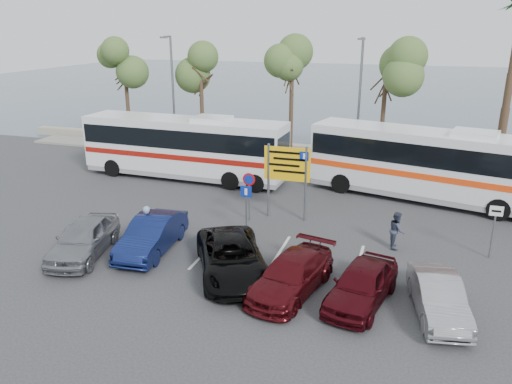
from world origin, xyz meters
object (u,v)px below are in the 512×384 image
(car_maroon, at_px, (291,275))
(coach_bus_right, at_px, (431,167))
(car_blue, at_px, (152,235))
(car_red, at_px, (362,284))
(coach_bus_left, at_px, (185,149))
(car_silver_b, at_px, (438,297))
(pedestrian_far, at_px, (397,230))
(car_silver_a, at_px, (84,238))
(suv_black, at_px, (232,257))
(street_lamp_left, at_px, (172,88))
(pedestrian_near, at_px, (148,226))
(direction_sign, at_px, (287,170))
(street_lamp_right, at_px, (359,96))

(car_maroon, bearing_deg, coach_bus_right, 80.67)
(car_blue, height_order, car_red, car_blue)
(coach_bus_left, xyz_separation_m, car_silver_b, (14.20, -11.35, -1.15))
(pedestrian_far, bearing_deg, car_silver_b, -169.26)
(coach_bus_left, relative_size, car_silver_a, 2.86)
(suv_black, bearing_deg, car_red, -34.54)
(coach_bus_right, relative_size, car_blue, 2.93)
(suv_black, bearing_deg, car_blue, 138.48)
(car_blue, bearing_deg, coach_bus_left, 103.24)
(street_lamp_left, distance_m, pedestrian_near, 16.78)
(pedestrian_far, bearing_deg, car_maroon, 139.39)
(car_red, bearing_deg, coach_bus_right, 91.78)
(coach_bus_right, relative_size, car_red, 3.18)
(street_lamp_left, height_order, direction_sign, street_lamp_left)
(street_lamp_right, distance_m, car_red, 17.61)
(car_blue, bearing_deg, car_red, -14.42)
(street_lamp_right, relative_size, suv_black, 1.59)
(car_silver_a, relative_size, pedestrian_far, 2.78)
(coach_bus_right, relative_size, suv_black, 2.56)
(car_silver_b, relative_size, pedestrian_near, 2.18)
(suv_black, relative_size, pedestrian_near, 2.84)
(car_maroon, distance_m, car_silver_b, 4.80)
(car_blue, bearing_deg, car_silver_b, -12.33)
(car_silver_a, xyz_separation_m, car_red, (11.01, -0.28, -0.05))
(suv_black, bearing_deg, street_lamp_right, 53.44)
(car_maroon, bearing_deg, street_lamp_left, 139.59)
(coach_bus_right, height_order, car_silver_a, coach_bus_right)
(coach_bus_right, distance_m, car_blue, 14.80)
(street_lamp_left, bearing_deg, car_silver_a, -75.61)
(street_lamp_left, bearing_deg, street_lamp_right, 0.00)
(car_red, relative_size, pedestrian_near, 2.28)
(direction_sign, distance_m, car_red, 8.15)
(direction_sign, relative_size, car_blue, 0.82)
(car_silver_a, distance_m, car_silver_b, 13.41)
(street_lamp_left, distance_m, coach_bus_right, 18.55)
(coach_bus_right, relative_size, car_silver_b, 3.32)
(suv_black, distance_m, pedestrian_far, 7.13)
(coach_bus_left, xyz_separation_m, pedestrian_near, (2.77, -9.45, -0.90))
(car_maroon, bearing_deg, coach_bus_left, 142.06)
(direction_sign, distance_m, car_blue, 6.98)
(pedestrian_near, bearing_deg, car_red, 167.27)
(street_lamp_left, xyz_separation_m, pedestrian_far, (16.18, -12.15, -3.81))
(street_lamp_left, height_order, car_silver_b, street_lamp_left)
(street_lamp_right, relative_size, car_silver_a, 1.84)
(car_silver_a, height_order, car_red, car_silver_a)
(street_lamp_left, bearing_deg, car_red, -48.05)
(coach_bus_left, distance_m, coach_bus_right, 14.00)
(car_blue, distance_m, pedestrian_near, 0.62)
(street_lamp_left, height_order, coach_bus_right, street_lamp_left)
(suv_black, relative_size, pedestrian_far, 3.20)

